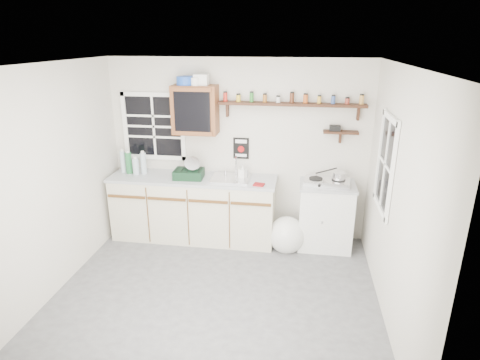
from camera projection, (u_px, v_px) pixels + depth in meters
name	position (u px, v px, depth m)	size (l,w,h in m)	color
room	(214.00, 191.00, 4.12)	(3.64, 3.24, 2.54)	#4B4B4E
main_cabinet	(194.00, 208.00, 5.68)	(2.31, 0.63, 0.92)	beige
right_cabinet	(325.00, 215.00, 5.45)	(0.73, 0.57, 0.91)	silver
sink	(231.00, 178.00, 5.45)	(0.52, 0.44, 0.29)	silver
upper_cabinet	(195.00, 110.00, 5.35)	(0.60, 0.32, 0.65)	brown
upper_cabinet_clutter	(192.00, 80.00, 5.23)	(0.42, 0.24, 0.14)	#1B48B5
spice_shelf	(292.00, 103.00, 5.20)	(1.91, 0.18, 0.35)	black
secondary_shelf	(339.00, 132.00, 5.24)	(0.45, 0.16, 0.24)	black
warning_sign	(241.00, 148.00, 5.59)	(0.22, 0.02, 0.30)	black
window_back	(154.00, 126.00, 5.67)	(0.93, 0.03, 0.98)	black
window_right	(386.00, 164.00, 4.32)	(0.03, 0.78, 1.08)	black
water_bottles	(133.00, 163.00, 5.63)	(0.38, 0.13, 0.34)	#A8BCC5
dish_rack	(190.00, 171.00, 5.46)	(0.41, 0.32, 0.30)	black
soap_bottle	(243.00, 171.00, 5.45)	(0.09, 0.09, 0.20)	white
rag	(259.00, 185.00, 5.22)	(0.14, 0.12, 0.02)	maroon
hotplate	(327.00, 182.00, 5.27)	(0.62, 0.37, 0.08)	silver
saucepan	(338.00, 176.00, 5.22)	(0.38, 0.26, 0.17)	silver
trash_bag	(287.00, 235.00, 5.41)	(0.46, 0.41, 0.52)	silver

